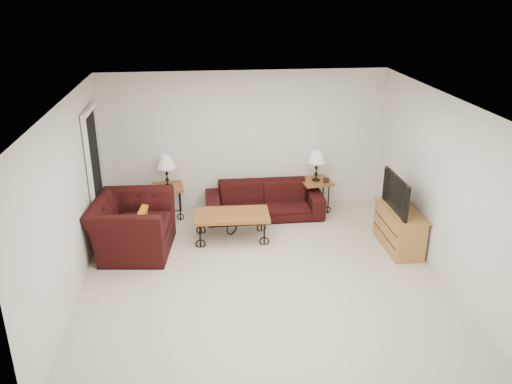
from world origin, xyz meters
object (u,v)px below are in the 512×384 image
at_px(sofa, 264,200).
at_px(backpack, 312,209).
at_px(tv_stand, 399,229).
at_px(side_table_left, 169,201).
at_px(side_table_right, 315,195).
at_px(lamp_left, 167,171).
at_px(television, 402,193).
at_px(lamp_right, 316,165).
at_px(coffee_table, 232,226).
at_px(armchair, 132,226).

bearing_deg(sofa, backpack, -15.70).
bearing_deg(backpack, sofa, 175.04).
bearing_deg(tv_stand, side_table_left, 156.27).
relative_size(sofa, side_table_right, 3.60).
height_order(lamp_left, television, television).
distance_m(side_table_left, lamp_right, 2.70).
relative_size(side_table_right, tv_stand, 0.53).
bearing_deg(backpack, coffee_table, -146.49).
relative_size(tv_stand, television, 1.12).
bearing_deg(television, coffee_table, -102.54).
height_order(sofa, side_table_left, sofa).
xyz_separation_m(armchair, television, (4.08, -0.36, 0.49)).
relative_size(lamp_left, lamp_right, 1.00).
distance_m(side_table_right, television, 1.96).
relative_size(lamp_right, tv_stand, 0.53).
xyz_separation_m(side_table_right, tv_stand, (0.98, -1.59, 0.04)).
distance_m(side_table_left, television, 3.98).
relative_size(side_table_right, television, 0.60).
bearing_deg(lamp_left, tv_stand, -23.73).
height_order(coffee_table, backpack, coffee_table).
height_order(tv_stand, backpack, tv_stand).
distance_m(side_table_right, armchair, 3.36).
bearing_deg(sofa, side_table_left, 173.88).
xyz_separation_m(lamp_left, television, (3.59, -1.59, 0.06)).
relative_size(side_table_left, television, 0.60).
bearing_deg(side_table_right, side_table_left, 180.00).
distance_m(side_table_left, tv_stand, 3.95).
height_order(side_table_right, coffee_table, side_table_right).
bearing_deg(tv_stand, armchair, 175.00).
bearing_deg(side_table_left, television, -23.84).
bearing_deg(television, sofa, -126.33).
distance_m(side_table_right, tv_stand, 1.86).
distance_m(lamp_left, lamp_right, 2.64).
bearing_deg(armchair, side_table_right, -62.00).
distance_m(coffee_table, tv_stand, 2.63).
bearing_deg(lamp_left, television, -23.84).
bearing_deg(side_table_left, side_table_right, 0.00).
relative_size(lamp_left, backpack, 1.48).
distance_m(lamp_left, television, 3.93).
relative_size(side_table_left, tv_stand, 0.53).
height_order(side_table_right, backpack, side_table_right).
bearing_deg(television, side_table_right, -148.95).
height_order(side_table_right, armchair, armchair).
distance_m(sofa, armchair, 2.41).
bearing_deg(backpack, side_table_left, -178.59).
bearing_deg(television, tv_stand, 90.00).
distance_m(armchair, television, 4.13).
height_order(sofa, side_table_right, sofa).
xyz_separation_m(coffee_table, backpack, (1.45, 0.61, -0.03)).
bearing_deg(television, armchair, -95.03).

